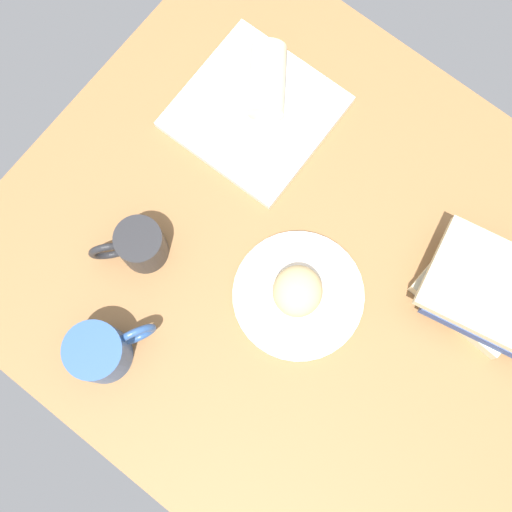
% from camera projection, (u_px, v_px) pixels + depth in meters
% --- Properties ---
extents(dining_table, '(1.10, 0.90, 0.04)m').
position_uv_depth(dining_table, '(318.00, 281.00, 1.23)').
color(dining_table, olive).
rests_on(dining_table, ground).
extents(round_plate, '(0.22, 0.22, 0.01)m').
position_uv_depth(round_plate, '(298.00, 295.00, 1.20)').
color(round_plate, silver).
rests_on(round_plate, dining_table).
extents(scone_pastry, '(0.11, 0.11, 0.06)m').
position_uv_depth(scone_pastry, '(298.00, 291.00, 1.16)').
color(scone_pastry, tan).
rests_on(scone_pastry, round_plate).
extents(square_plate, '(0.26, 0.26, 0.02)m').
position_uv_depth(square_plate, '(255.00, 112.00, 1.27)').
color(square_plate, white).
rests_on(square_plate, dining_table).
extents(sauce_cup, '(0.06, 0.06, 0.02)m').
position_uv_depth(sauce_cup, '(240.00, 134.00, 1.24)').
color(sauce_cup, silver).
rests_on(sauce_cup, square_plate).
extents(breakfast_wrap, '(0.13, 0.14, 0.06)m').
position_uv_depth(breakfast_wrap, '(267.00, 80.00, 1.24)').
color(breakfast_wrap, beige).
rests_on(breakfast_wrap, square_plate).
extents(book_stack, '(0.24, 0.20, 0.09)m').
position_uv_depth(book_stack, '(485.00, 292.00, 1.16)').
color(book_stack, beige).
rests_on(book_stack, dining_table).
extents(coffee_mug, '(0.10, 0.14, 0.10)m').
position_uv_depth(coffee_mug, '(101.00, 352.00, 1.13)').
color(coffee_mug, '#2D518C').
rests_on(coffee_mug, dining_table).
extents(second_mug, '(0.10, 0.11, 0.09)m').
position_uv_depth(second_mug, '(139.00, 245.00, 1.18)').
color(second_mug, '#262628').
rests_on(second_mug, dining_table).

